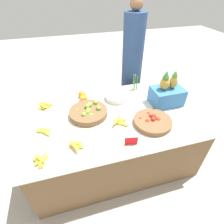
{
  "coord_description": "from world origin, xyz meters",
  "views": [
    {
      "loc": [
        -0.4,
        -1.4,
        1.87
      ],
      "look_at": [
        0.0,
        0.0,
        0.72
      ],
      "focal_mm": 28.0,
      "sensor_mm": 36.0,
      "label": 1
    }
  ],
  "objects_px": {
    "price_sign": "(131,141)",
    "produce_crate": "(167,94)",
    "lime_bowl": "(88,112)",
    "metal_bowl": "(117,96)",
    "vendor_person": "(132,69)",
    "tomato_basket": "(152,121)"
  },
  "relations": [
    {
      "from": "price_sign",
      "to": "produce_crate",
      "type": "relative_size",
      "value": 0.27
    },
    {
      "from": "produce_crate",
      "to": "lime_bowl",
      "type": "bearing_deg",
      "value": 178.45
    },
    {
      "from": "metal_bowl",
      "to": "vendor_person",
      "type": "bearing_deg",
      "value": 53.89
    },
    {
      "from": "price_sign",
      "to": "vendor_person",
      "type": "xyz_separation_m",
      "value": [
        0.48,
        1.27,
        0.07
      ]
    },
    {
      "from": "tomato_basket",
      "to": "produce_crate",
      "type": "bearing_deg",
      "value": 43.46
    },
    {
      "from": "price_sign",
      "to": "lime_bowl",
      "type": "bearing_deg",
      "value": 131.05
    },
    {
      "from": "tomato_basket",
      "to": "lime_bowl",
      "type": "bearing_deg",
      "value": 152.46
    },
    {
      "from": "tomato_basket",
      "to": "vendor_person",
      "type": "relative_size",
      "value": 0.23
    },
    {
      "from": "tomato_basket",
      "to": "vendor_person",
      "type": "height_order",
      "value": "vendor_person"
    },
    {
      "from": "lime_bowl",
      "to": "vendor_person",
      "type": "xyz_separation_m",
      "value": [
        0.77,
        0.75,
        0.08
      ]
    },
    {
      "from": "metal_bowl",
      "to": "price_sign",
      "type": "distance_m",
      "value": 0.74
    },
    {
      "from": "produce_crate",
      "to": "price_sign",
      "type": "bearing_deg",
      "value": -141.09
    },
    {
      "from": "metal_bowl",
      "to": "produce_crate",
      "type": "relative_size",
      "value": 0.68
    },
    {
      "from": "metal_bowl",
      "to": "produce_crate",
      "type": "distance_m",
      "value": 0.58
    },
    {
      "from": "produce_crate",
      "to": "tomato_basket",
      "type": "bearing_deg",
      "value": -136.54
    },
    {
      "from": "lime_bowl",
      "to": "vendor_person",
      "type": "distance_m",
      "value": 1.08
    },
    {
      "from": "lime_bowl",
      "to": "metal_bowl",
      "type": "xyz_separation_m",
      "value": [
        0.39,
        0.22,
        -0.0
      ]
    },
    {
      "from": "lime_bowl",
      "to": "produce_crate",
      "type": "xyz_separation_m",
      "value": [
        0.91,
        -0.02,
        0.09
      ]
    },
    {
      "from": "tomato_basket",
      "to": "vendor_person",
      "type": "bearing_deg",
      "value": 80.79
    },
    {
      "from": "metal_bowl",
      "to": "produce_crate",
      "type": "height_order",
      "value": "produce_crate"
    },
    {
      "from": "lime_bowl",
      "to": "price_sign",
      "type": "height_order",
      "value": "lime_bowl"
    },
    {
      "from": "metal_bowl",
      "to": "vendor_person",
      "type": "xyz_separation_m",
      "value": [
        0.39,
        0.53,
        0.09
      ]
    }
  ]
}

